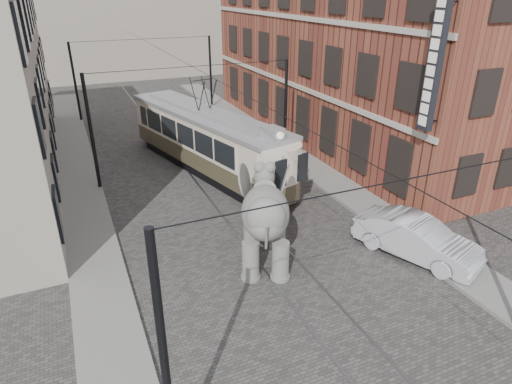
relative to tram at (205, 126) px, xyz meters
name	(u,v)px	position (x,y,z in m)	size (l,w,h in m)	color
ground	(242,219)	(-0.40, -6.38, -2.60)	(120.00, 120.00, 0.00)	#494744
tram_rails	(242,219)	(-0.40, -6.38, -2.59)	(1.54, 80.00, 0.02)	slate
sidewalk_right	(352,195)	(5.60, -6.38, -2.53)	(2.00, 60.00, 0.15)	slate
sidewalk_left	(93,248)	(-6.90, -6.38, -2.53)	(2.00, 60.00, 0.15)	slate
brick_building	(345,48)	(10.60, 2.62, 3.40)	(8.00, 26.00, 12.00)	maroon
distant_block	(111,12)	(-0.40, 33.62, 4.40)	(28.00, 10.00, 14.00)	#A29786
catenary	(202,127)	(-0.60, -1.38, 0.40)	(11.00, 30.20, 6.00)	black
tram	(205,126)	(0.00, 0.00, 0.00)	(2.71, 13.13, 5.21)	beige
elephant	(265,224)	(-0.87, -9.97, -0.93)	(3.01, 5.46, 3.34)	slate
parked_car	(416,238)	(4.71, -11.94, -1.80)	(1.71, 4.85, 1.60)	#B5B6BB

